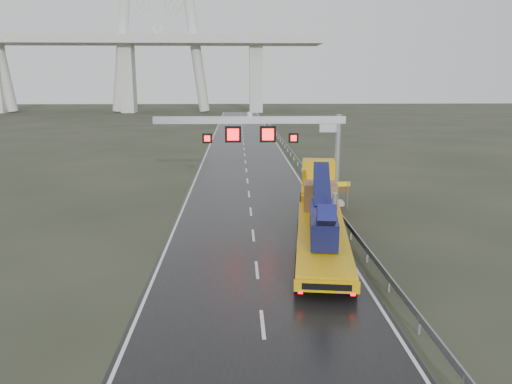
{
  "coord_description": "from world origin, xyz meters",
  "views": [
    {
      "loc": [
        -0.97,
        -20.68,
        9.74
      ],
      "look_at": [
        0.13,
        8.59,
        3.2
      ],
      "focal_mm": 35.0,
      "sensor_mm": 36.0,
      "label": 1
    }
  ],
  "objects_px": {
    "striped_barrier": "(322,193)",
    "heavy_haul_truck": "(320,206)",
    "sign_gantry": "(277,135)",
    "exit_sign_pair": "(342,190)"
  },
  "relations": [
    {
      "from": "striped_barrier",
      "to": "heavy_haul_truck",
      "type": "bearing_deg",
      "value": -117.46
    },
    {
      "from": "heavy_haul_truck",
      "to": "sign_gantry",
      "type": "bearing_deg",
      "value": 115.95
    },
    {
      "from": "heavy_haul_truck",
      "to": "striped_barrier",
      "type": "xyz_separation_m",
      "value": [
        1.55,
        8.71,
        -1.14
      ]
    },
    {
      "from": "sign_gantry",
      "to": "striped_barrier",
      "type": "xyz_separation_m",
      "value": [
        3.9,
        1.56,
        -5.01
      ]
    },
    {
      "from": "heavy_haul_truck",
      "to": "striped_barrier",
      "type": "height_order",
      "value": "heavy_haul_truck"
    },
    {
      "from": "sign_gantry",
      "to": "heavy_haul_truck",
      "type": "xyz_separation_m",
      "value": [
        2.34,
        -7.15,
        -3.87
      ]
    },
    {
      "from": "heavy_haul_truck",
      "to": "exit_sign_pair",
      "type": "bearing_deg",
      "value": 73.5
    },
    {
      "from": "heavy_haul_truck",
      "to": "striped_barrier",
      "type": "bearing_deg",
      "value": 87.71
    },
    {
      "from": "exit_sign_pair",
      "to": "striped_barrier",
      "type": "distance_m",
      "value": 3.19
    },
    {
      "from": "exit_sign_pair",
      "to": "striped_barrier",
      "type": "xyz_separation_m",
      "value": [
        -1.1,
        2.84,
        -0.93
      ]
    }
  ]
}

